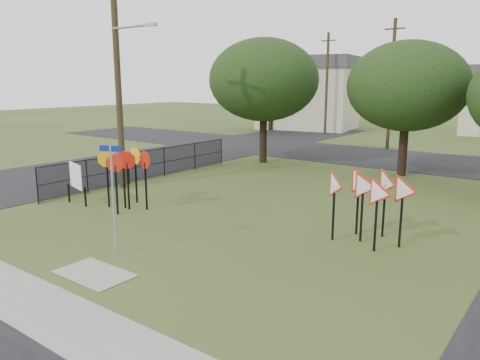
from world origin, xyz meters
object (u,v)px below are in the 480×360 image
object	(u,v)px
street_name_sign	(113,194)
stop_sign_cluster	(126,165)
info_board	(76,177)
yield_sign_cluster	(370,189)

from	to	relation	value
street_name_sign	stop_sign_cluster	size ratio (longest dim) A/B	1.38
stop_sign_cluster	info_board	distance (m)	2.29
street_name_sign	yield_sign_cluster	distance (m)	7.45
stop_sign_cluster	yield_sign_cluster	size ratio (longest dim) A/B	0.82
street_name_sign	stop_sign_cluster	distance (m)	4.98
yield_sign_cluster	info_board	size ratio (longest dim) A/B	1.67
street_name_sign	info_board	world-z (taller)	street_name_sign
street_name_sign	stop_sign_cluster	xyz separation A→B (m)	(-3.63, 3.42, -0.09)
stop_sign_cluster	info_board	size ratio (longest dim) A/B	1.36
yield_sign_cluster	street_name_sign	bearing A→B (deg)	-134.40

